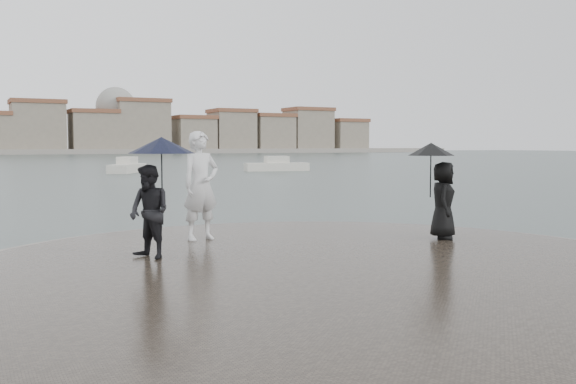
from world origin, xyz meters
TOP-DOWN VIEW (x-y plane):
  - ground at (0.00, 0.00)m, footprint 400.00×400.00m
  - kerb_ring at (0.00, 3.50)m, footprint 12.50×12.50m
  - quay_tip at (0.00, 3.50)m, footprint 11.90×11.90m
  - statue at (-0.79, 7.11)m, footprint 0.89×0.68m
  - visitor_left at (-2.18, 5.51)m, footprint 1.25×1.14m
  - visitor_right at (3.56, 5.04)m, footprint 1.16×1.03m
  - boats at (3.25, 40.76)m, footprint 41.08×21.68m

SIDE VIEW (x-z plane):
  - ground at x=0.00m, z-range 0.00..0.00m
  - kerb_ring at x=0.00m, z-range 0.00..0.32m
  - quay_tip at x=0.00m, z-range 0.00..0.36m
  - boats at x=3.25m, z-range -0.37..1.13m
  - visitor_right at x=3.56m, z-range 0.46..2.41m
  - statue at x=-0.79m, z-range 0.36..2.54m
  - visitor_left at x=-2.18m, z-range 0.50..2.54m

